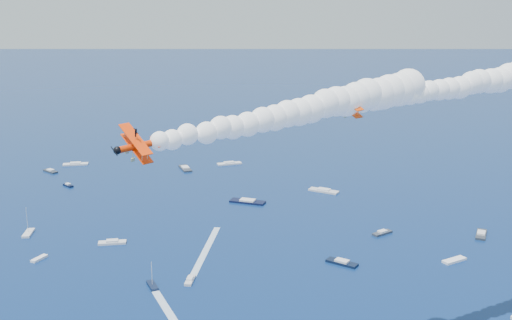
{
  "coord_description": "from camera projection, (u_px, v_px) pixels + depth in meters",
  "views": [
    {
      "loc": [
        8.75,
        -77.12,
        72.47
      ],
      "look_at": [
        7.51,
        18.33,
        47.87
      ],
      "focal_mm": 42.71,
      "sensor_mm": 36.0,
      "label": 1
    }
  ],
  "objects": [
    {
      "name": "spectator_boats",
      "position": [
        201.0,
        225.0,
        204.28
      ],
      "size": [
        188.33,
        179.95,
        0.7
      ],
      "color": "silver",
      "rests_on": "ground"
    },
    {
      "name": "biplane_lead",
      "position": [
        349.0,
        106.0,
        108.37
      ],
      "size": [
        10.08,
        11.08,
        7.51
      ],
      "primitive_type": null,
      "rotation": [
        -0.36,
        0.07,
        3.62
      ],
      "color": "#E33D04"
    },
    {
      "name": "boat_wakes",
      "position": [
        12.0,
        319.0,
        143.93
      ],
      "size": [
        106.91,
        98.87,
        0.04
      ],
      "color": "white",
      "rests_on": "ground"
    },
    {
      "name": "biplane_trail",
      "position": [
        138.0,
        146.0,
        85.79
      ],
      "size": [
        11.07,
        11.7,
        8.06
      ],
      "primitive_type": null,
      "rotation": [
        -0.41,
        0.07,
        3.76
      ],
      "color": "#FB3605"
    },
    {
      "name": "smoke_trail_trail",
      "position": [
        300.0,
        111.0,
        101.14
      ],
      "size": [
        61.03,
        58.04,
        10.88
      ],
      "primitive_type": null,
      "rotation": [
        0.0,
        0.0,
        3.76
      ],
      "color": "white"
    },
    {
      "name": "smoke_trail_lead",
      "position": [
        470.0,
        84.0,
        120.47
      ],
      "size": [
        60.74,
        51.36,
        10.88
      ],
      "primitive_type": null,
      "rotation": [
        0.0,
        0.0,
        3.62
      ],
      "color": "white"
    }
  ]
}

